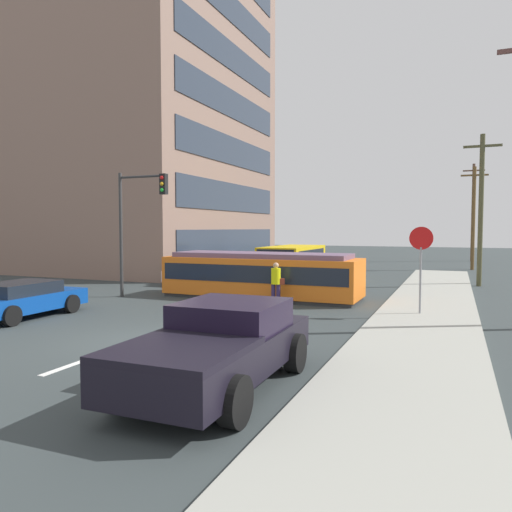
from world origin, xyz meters
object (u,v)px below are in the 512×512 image
utility_pole_distant (473,211)px  traffic_light_mast (138,211)px  stop_sign (421,252)px  city_bus (292,259)px  utility_pole_far (473,216)px  utility_pole_mid (481,207)px  pickup_truck_parked (220,345)px  parked_sedan_mid (198,271)px  pedestrian_crossing (276,282)px  parked_sedan_far (237,264)px  streetcar_tram (261,275)px  parked_sedan_near (22,299)px

utility_pole_distant → traffic_light_mast: bearing=-114.3°
stop_sign → utility_pole_distant: (2.42, 30.61, 2.34)m
city_bus → utility_pole_far: bearing=41.4°
traffic_light_mast → utility_pole_mid: size_ratio=0.69×
pickup_truck_parked → parked_sedan_mid: bearing=120.8°
stop_sign → utility_pole_distant: utility_pole_distant is taller
city_bus → pickup_truck_parked: size_ratio=1.20×
pedestrian_crossing → pickup_truck_parked: bearing=-76.1°
parked_sedan_far → stop_sign: 16.94m
streetcar_tram → traffic_light_mast: size_ratio=1.57×
city_bus → utility_pole_far: (10.44, 9.19, 2.76)m
parked_sedan_mid → stop_sign: (11.87, -6.10, 1.57)m
parked_sedan_far → utility_pole_distant: utility_pole_distant is taller
stop_sign → utility_pole_distant: bearing=85.5°
streetcar_tram → parked_sedan_far: 11.10m
streetcar_tram → utility_pole_mid: utility_pole_mid is taller
parked_sedan_far → utility_pole_distant: size_ratio=0.49×
utility_pole_mid → stop_sign: bearing=-102.1°
pedestrian_crossing → parked_sedan_near: size_ratio=0.39×
pedestrian_crossing → utility_pole_far: (7.40, 20.43, 2.88)m
utility_pole_mid → pickup_truck_parked: bearing=-105.0°
parked_sedan_mid → stop_sign: bearing=-27.2°
stop_sign → utility_pole_mid: (2.20, 10.28, 1.84)m
utility_pole_distant → parked_sedan_near: bearing=-112.3°
pedestrian_crossing → parked_sedan_far: pedestrian_crossing is taller
parked_sedan_mid → utility_pole_far: size_ratio=0.60×
city_bus → utility_pole_distant: 22.13m
parked_sedan_far → utility_pole_distant: 24.14m
utility_pole_distant → utility_pole_far: bearing=-91.4°
traffic_light_mast → city_bus: bearing=74.8°
pickup_truck_parked → utility_pole_mid: (5.15, 19.18, 3.23)m
utility_pole_far → parked_sedan_mid: bearing=-133.8°
parked_sedan_near → traffic_light_mast: 6.11m
utility_pole_far → utility_pole_distant: utility_pole_distant is taller
pedestrian_crossing → utility_pole_mid: size_ratio=0.22×
streetcar_tram → utility_pole_far: size_ratio=1.15×
parked_sedan_mid → parked_sedan_far: (-0.24, 5.64, -0.00)m
pedestrian_crossing → stop_sign: bearing=-3.3°
utility_pole_far → streetcar_tram: bearing=-115.2°
parked_sedan_near → traffic_light_mast: (0.88, 5.21, 3.06)m
parked_sedan_near → city_bus: bearing=76.5°
parked_sedan_near → pickup_truck_parked: bearing=-22.2°
stop_sign → pickup_truck_parked: bearing=-108.3°
parked_sedan_near → parked_sedan_mid: size_ratio=0.96×
streetcar_tram → parked_sedan_far: (-5.56, 9.60, -0.37)m
utility_pole_mid → pedestrian_crossing: bearing=-126.6°
parked_sedan_mid → utility_pole_distant: utility_pole_distant is taller
parked_sedan_far → pedestrian_crossing: bearing=-58.9°
pedestrian_crossing → utility_pole_mid: 12.81m
streetcar_tram → parked_sedan_near: (-5.71, -7.22, -0.37)m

